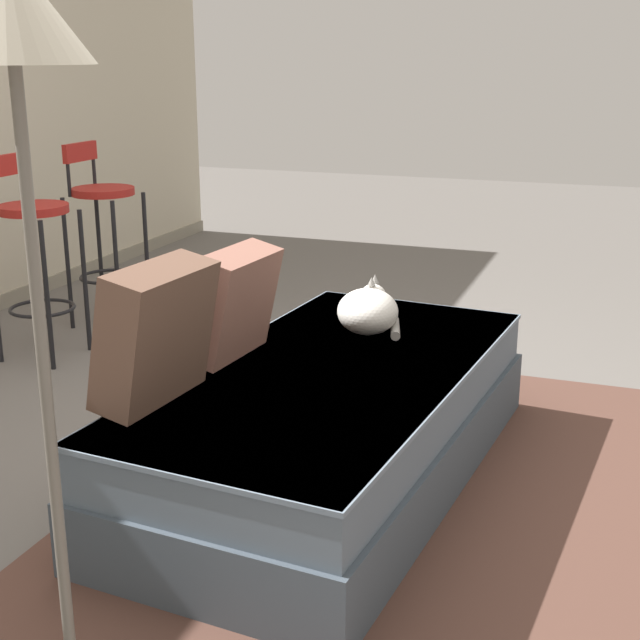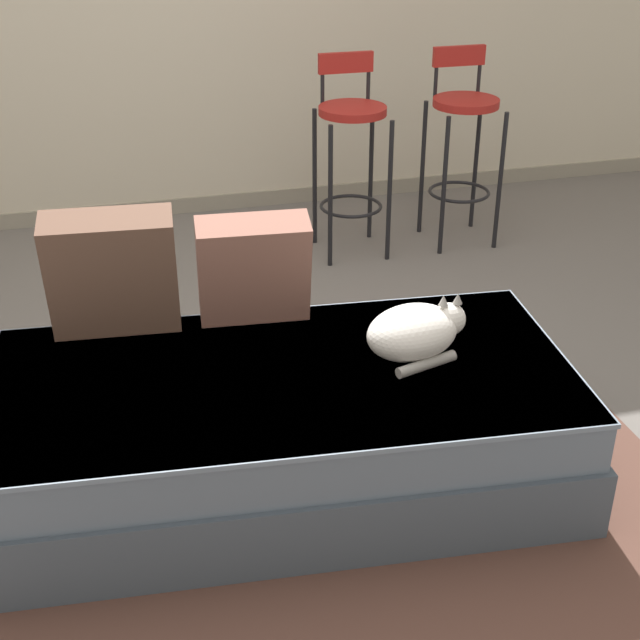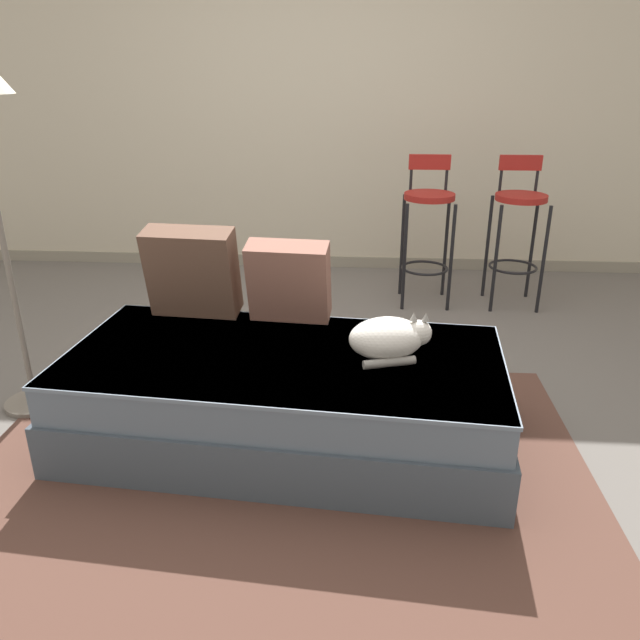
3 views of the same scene
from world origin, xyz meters
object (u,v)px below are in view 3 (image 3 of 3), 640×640
Objects in this scene: bar_stool_by_doorway at (518,219)px; cat at (389,338)px; couch at (285,396)px; throw_pillow_middle at (289,281)px; bar_stool_near_window at (428,219)px; throw_pillow_corner at (192,272)px.

cat is at bearing -116.94° from bar_stool_by_doorway.
bar_stool_by_doorway is (1.37, 1.82, 0.39)m from couch.
throw_pillow_middle is (-0.02, 0.37, 0.41)m from couch.
bar_stool_near_window is 1.00× the size of bar_stool_by_doorway.
couch is 2.32m from bar_stool_by_doorway.
throw_pillow_corner is 1.18× the size of cat.
bar_stool_by_doorway reaches higher than couch.
throw_pillow_corner is 2.34m from bar_stool_by_doorway.
couch is 0.55m from throw_pillow_middle.
throw_pillow_middle is 0.60m from cat.
cat reaches higher than couch.
bar_stool_by_doorway is at bearing 63.06° from cat.
bar_stool_by_doorway reaches higher than bar_stool_near_window.
throw_pillow_corner reaches higher than throw_pillow_middle.
throw_pillow_middle is 0.40× the size of bar_stool_near_window.
throw_pillow_corner reaches higher than cat.
bar_stool_by_doorway is at bearing 46.34° from throw_pillow_middle.
bar_stool_by_doorway is at bearing 37.24° from throw_pillow_corner.
bar_stool_by_doorway is (0.60, -0.00, 0.00)m from bar_stool_near_window.
couch is 1.95× the size of bar_stool_by_doorway.
throw_pillow_corner is 0.44× the size of bar_stool_by_doorway.
bar_stool_near_window reaches higher than cat.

